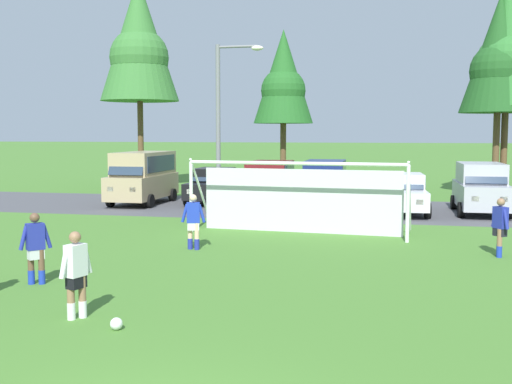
{
  "coord_description": "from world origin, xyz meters",
  "views": [
    {
      "loc": [
        2.68,
        -6.0,
        3.44
      ],
      "look_at": [
        -1.23,
        11.66,
        1.73
      ],
      "focal_mm": 43.91,
      "sensor_mm": 36.0,
      "label": 1
    }
  ],
  "objects_px": {
    "soccer_goal": "(299,196)",
    "parked_car_slot_center_right": "(403,194)",
    "parked_car_slot_right": "(481,188)",
    "parked_car_slot_far_left": "(143,176)",
    "soccer_ball": "(116,324)",
    "parked_car_slot_center": "(325,183)",
    "street_lamp": "(223,129)",
    "player_winger_left": "(500,227)",
    "player_defender_far": "(36,248)",
    "parked_car_slot_center_left": "(270,185)",
    "parked_car_slot_left": "(214,185)",
    "player_winger_right": "(193,222)",
    "player_trailing_back": "(76,275)"
  },
  "relations": [
    {
      "from": "soccer_goal",
      "to": "parked_car_slot_right",
      "type": "distance_m",
      "value": 9.64
    },
    {
      "from": "soccer_goal",
      "to": "player_winger_left",
      "type": "height_order",
      "value": "soccer_goal"
    },
    {
      "from": "player_winger_left",
      "to": "parked_car_slot_center_left",
      "type": "xyz_separation_m",
      "value": [
        -8.38,
        9.34,
        0.29
      ]
    },
    {
      "from": "parked_car_slot_right",
      "to": "player_defender_far",
      "type": "bearing_deg",
      "value": -126.98
    },
    {
      "from": "player_defender_far",
      "to": "parked_car_slot_center",
      "type": "xyz_separation_m",
      "value": [
        4.8,
        16.25,
        0.29
      ]
    },
    {
      "from": "parked_car_slot_center",
      "to": "street_lamp",
      "type": "relative_size",
      "value": 0.67
    },
    {
      "from": "soccer_goal",
      "to": "parked_car_slot_center_right",
      "type": "xyz_separation_m",
      "value": [
        3.52,
        6.03,
        -0.42
      ]
    },
    {
      "from": "player_defender_far",
      "to": "player_winger_left",
      "type": "relative_size",
      "value": 1.0
    },
    {
      "from": "player_defender_far",
      "to": "parked_car_slot_left",
      "type": "relative_size",
      "value": 0.39
    },
    {
      "from": "player_defender_far",
      "to": "player_trailing_back",
      "type": "bearing_deg",
      "value": -45.24
    },
    {
      "from": "soccer_ball",
      "to": "player_winger_left",
      "type": "relative_size",
      "value": 0.13
    },
    {
      "from": "player_winger_left",
      "to": "street_lamp",
      "type": "height_order",
      "value": "street_lamp"
    },
    {
      "from": "soccer_ball",
      "to": "parked_car_slot_far_left",
      "type": "xyz_separation_m",
      "value": [
        -7.19,
        18.45,
        1.23
      ]
    },
    {
      "from": "parked_car_slot_right",
      "to": "parked_car_slot_far_left",
      "type": "bearing_deg",
      "value": 178.48
    },
    {
      "from": "parked_car_slot_left",
      "to": "parked_car_slot_center",
      "type": "distance_m",
      "value": 5.54
    },
    {
      "from": "soccer_ball",
      "to": "parked_car_slot_center_right",
      "type": "bearing_deg",
      "value": 73.6
    },
    {
      "from": "player_winger_left",
      "to": "parked_car_slot_center_right",
      "type": "bearing_deg",
      "value": 105.99
    },
    {
      "from": "soccer_ball",
      "to": "player_winger_left",
      "type": "height_order",
      "value": "player_winger_left"
    },
    {
      "from": "parked_car_slot_left",
      "to": "parked_car_slot_right",
      "type": "height_order",
      "value": "parked_car_slot_right"
    },
    {
      "from": "parked_car_slot_left",
      "to": "parked_car_slot_center_left",
      "type": "distance_m",
      "value": 3.63
    },
    {
      "from": "soccer_ball",
      "to": "street_lamp",
      "type": "relative_size",
      "value": 0.03
    },
    {
      "from": "player_defender_far",
      "to": "parked_car_slot_far_left",
      "type": "height_order",
      "value": "parked_car_slot_far_left"
    },
    {
      "from": "player_winger_left",
      "to": "player_defender_far",
      "type": "bearing_deg",
      "value": -152.45
    },
    {
      "from": "parked_car_slot_left",
      "to": "parked_car_slot_center_left",
      "type": "relative_size",
      "value": 0.91
    },
    {
      "from": "soccer_ball",
      "to": "parked_car_slot_center",
      "type": "xyz_separation_m",
      "value": [
        1.57,
        18.96,
        1.0
      ]
    },
    {
      "from": "parked_car_slot_center_left",
      "to": "parked_car_slot_center_right",
      "type": "xyz_separation_m",
      "value": [
        5.84,
        -0.49,
        -0.24
      ]
    },
    {
      "from": "soccer_goal",
      "to": "parked_car_slot_far_left",
      "type": "height_order",
      "value": "soccer_goal"
    },
    {
      "from": "soccer_ball",
      "to": "parked_car_slot_right",
      "type": "distance_m",
      "value": 19.89
    },
    {
      "from": "player_winger_left",
      "to": "parked_car_slot_left",
      "type": "height_order",
      "value": "parked_car_slot_left"
    },
    {
      "from": "soccer_goal",
      "to": "player_trailing_back",
      "type": "bearing_deg",
      "value": -103.39
    },
    {
      "from": "soccer_ball",
      "to": "parked_car_slot_center_left",
      "type": "xyz_separation_m",
      "value": [
        -0.77,
        17.7,
        1.0
      ]
    },
    {
      "from": "parked_car_slot_far_left",
      "to": "parked_car_slot_center_right",
      "type": "height_order",
      "value": "parked_car_slot_far_left"
    },
    {
      "from": "player_winger_left",
      "to": "street_lamp",
      "type": "distance_m",
      "value": 11.62
    },
    {
      "from": "player_defender_far",
      "to": "street_lamp",
      "type": "relative_size",
      "value": 0.24
    },
    {
      "from": "parked_car_slot_center",
      "to": "street_lamp",
      "type": "bearing_deg",
      "value": -127.38
    },
    {
      "from": "parked_car_slot_center_left",
      "to": "soccer_ball",
      "type": "bearing_deg",
      "value": -87.49
    },
    {
      "from": "parked_car_slot_center",
      "to": "soccer_ball",
      "type": "bearing_deg",
      "value": -94.74
    },
    {
      "from": "player_winger_left",
      "to": "parked_car_slot_center_left",
      "type": "bearing_deg",
      "value": 131.88
    },
    {
      "from": "street_lamp",
      "to": "parked_car_slot_right",
      "type": "bearing_deg",
      "value": 20.05
    },
    {
      "from": "player_winger_right",
      "to": "parked_car_slot_center_left",
      "type": "height_order",
      "value": "parked_car_slot_center_left"
    },
    {
      "from": "parked_car_slot_center_right",
      "to": "parked_car_slot_right",
      "type": "xyz_separation_m",
      "value": [
        3.25,
        0.83,
        0.24
      ]
    },
    {
      "from": "soccer_goal",
      "to": "player_winger_right",
      "type": "height_order",
      "value": "soccer_goal"
    },
    {
      "from": "player_winger_left",
      "to": "parked_car_slot_center_right",
      "type": "distance_m",
      "value": 9.21
    },
    {
      "from": "parked_car_slot_far_left",
      "to": "parked_car_slot_center",
      "type": "xyz_separation_m",
      "value": [
        8.76,
        0.51,
        -0.23
      ]
    },
    {
      "from": "player_winger_right",
      "to": "player_trailing_back",
      "type": "distance_m",
      "value": 7.09
    },
    {
      "from": "player_winger_right",
      "to": "parked_car_slot_center_left",
      "type": "xyz_separation_m",
      "value": [
        0.29,
        10.14,
        0.29
      ]
    },
    {
      "from": "parked_car_slot_center_right",
      "to": "player_defender_far",
      "type": "bearing_deg",
      "value": -119.75
    },
    {
      "from": "soccer_ball",
      "to": "parked_car_slot_far_left",
      "type": "distance_m",
      "value": 19.84
    },
    {
      "from": "soccer_goal",
      "to": "player_winger_left",
      "type": "distance_m",
      "value": 6.7
    },
    {
      "from": "player_winger_left",
      "to": "player_winger_right",
      "type": "height_order",
      "value": "same"
    }
  ]
}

